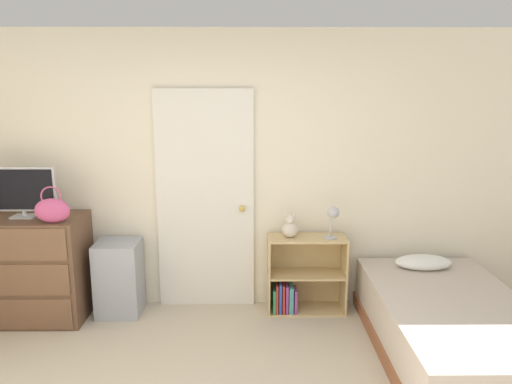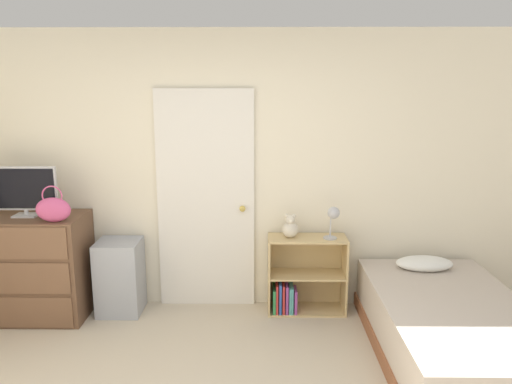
{
  "view_description": "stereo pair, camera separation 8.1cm",
  "coord_description": "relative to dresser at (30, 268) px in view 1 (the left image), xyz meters",
  "views": [
    {
      "loc": [
        0.28,
        -2.31,
        2.06
      ],
      "look_at": [
        0.31,
        1.94,
        1.15
      ],
      "focal_mm": 35.0,
      "sensor_mm": 36.0,
      "label": 1
    },
    {
      "loc": [
        0.36,
        -2.31,
        2.06
      ],
      "look_at": [
        0.31,
        1.94,
        1.15
      ],
      "focal_mm": 35.0,
      "sensor_mm": 36.0,
      "label": 2
    }
  ],
  "objects": [
    {
      "name": "wall_back",
      "position": [
        1.7,
        0.33,
        0.81
      ],
      "size": [
        10.0,
        0.06,
        2.55
      ],
      "color": "beige",
      "rests_on": "ground_plane"
    },
    {
      "name": "dresser",
      "position": [
        0.0,
        0.0,
        0.0
      ],
      "size": [
        0.98,
        0.56,
        0.94
      ],
      "color": "brown",
      "rests_on": "ground_plane"
    },
    {
      "name": "desk_lamp",
      "position": [
        2.7,
        0.08,
        0.45
      ],
      "size": [
        0.14,
        0.13,
        0.3
      ],
      "color": "#B2B2B7",
      "rests_on": "bookshelf"
    },
    {
      "name": "bed",
      "position": [
        3.51,
        -0.71,
        -0.23
      ],
      "size": [
        1.11,
        2.0,
        0.57
      ],
      "color": "brown",
      "rests_on": "ground_plane"
    },
    {
      "name": "tv",
      "position": [
        -0.0,
        0.01,
        0.7
      ],
      "size": [
        0.58,
        0.16,
        0.44
      ],
      "color": "#B7B7BC",
      "rests_on": "dresser"
    },
    {
      "name": "door_closed",
      "position": [
        1.55,
        0.28,
        0.55
      ],
      "size": [
        0.89,
        0.09,
        2.03
      ],
      "color": "silver",
      "rests_on": "ground_plane"
    },
    {
      "name": "teddy_bear",
      "position": [
        2.32,
        0.13,
        0.34
      ],
      "size": [
        0.14,
        0.14,
        0.22
      ],
      "color": "beige",
      "rests_on": "bookshelf"
    },
    {
      "name": "storage_bin",
      "position": [
        0.76,
        0.09,
        -0.13
      ],
      "size": [
        0.39,
        0.38,
        0.68
      ],
      "color": "#999EA8",
      "rests_on": "ground_plane"
    },
    {
      "name": "handbag",
      "position": [
        0.32,
        -0.19,
        0.58
      ],
      "size": [
        0.29,
        0.11,
        0.31
      ],
      "color": "#C64C7F",
      "rests_on": "dresser"
    },
    {
      "name": "bookshelf",
      "position": [
        2.42,
        0.13,
        -0.17
      ],
      "size": [
        0.71,
        0.31,
        0.71
      ],
      "color": "tan",
      "rests_on": "ground_plane"
    }
  ]
}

